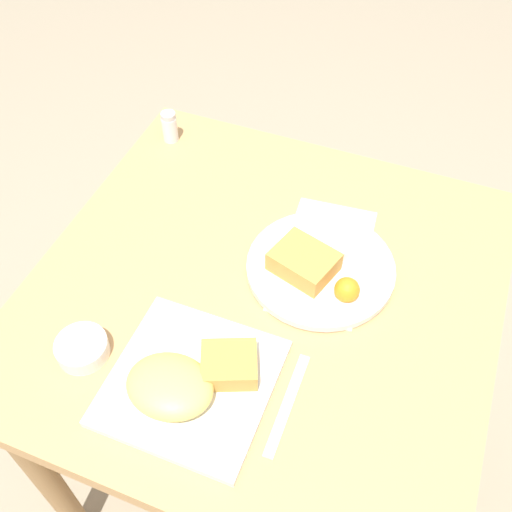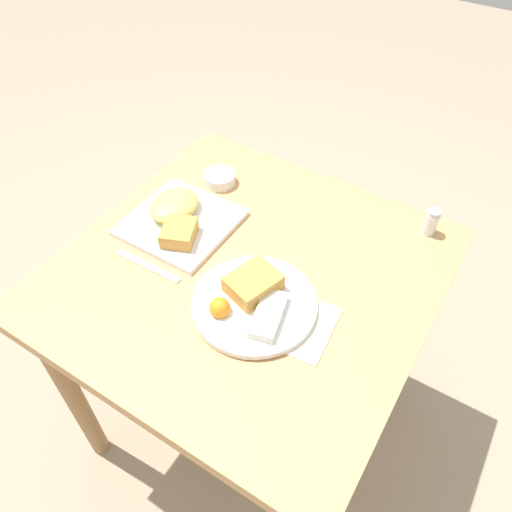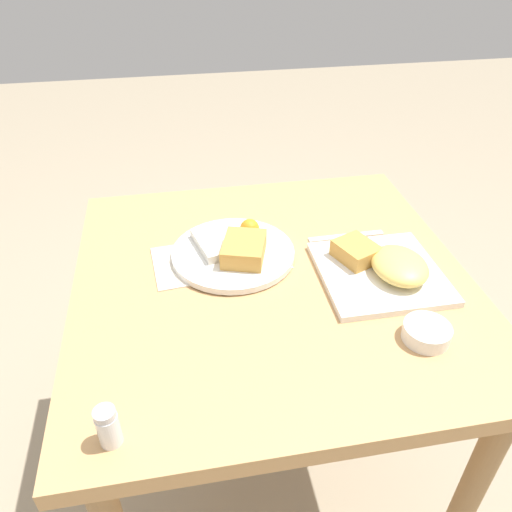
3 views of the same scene
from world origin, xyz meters
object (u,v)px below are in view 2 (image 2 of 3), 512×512
object	(u,v)px
plate_oval_far	(253,300)
sauce_ramekin	(220,178)
plate_square_near	(178,217)
butter_knife	(148,266)
salt_shaker	(431,223)

from	to	relation	value
plate_oval_far	sauce_ramekin	size ratio (longest dim) A/B	3.15
plate_oval_far	sauce_ramekin	distance (m)	0.42
plate_square_near	butter_knife	bearing A→B (deg)	10.80
salt_shaker	butter_knife	size ratio (longest dim) A/B	0.39
sauce_ramekin	butter_knife	bearing A→B (deg)	5.89
salt_shaker	plate_square_near	bearing A→B (deg)	-60.75
plate_oval_far	butter_knife	size ratio (longest dim) A/B	1.49
plate_square_near	sauce_ramekin	xyz separation A→B (m)	(-0.18, -0.01, -0.01)
plate_oval_far	butter_knife	bearing A→B (deg)	-82.82
sauce_ramekin	butter_knife	world-z (taller)	sauce_ramekin
plate_square_near	butter_knife	xyz separation A→B (m)	(0.15, 0.03, -0.02)
plate_oval_far	salt_shaker	size ratio (longest dim) A/B	3.85
plate_oval_far	plate_square_near	bearing A→B (deg)	-111.89
plate_square_near	salt_shaker	size ratio (longest dim) A/B	3.56
butter_knife	sauce_ramekin	bearing A→B (deg)	95.18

